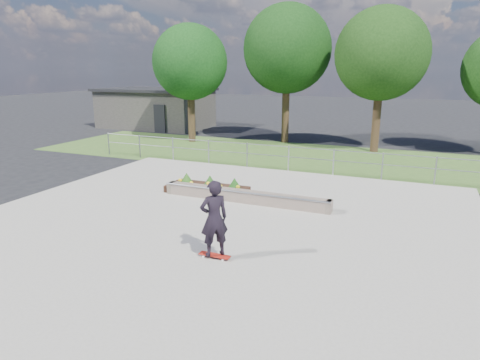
% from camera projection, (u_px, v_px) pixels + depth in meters
% --- Properties ---
extents(ground, '(120.00, 120.00, 0.00)m').
position_uv_depth(ground, '(214.00, 227.00, 12.54)').
color(ground, black).
rests_on(ground, ground).
extents(grass_verge, '(30.00, 8.00, 0.02)m').
position_uv_depth(grass_verge, '(308.00, 157.00, 22.33)').
color(grass_verge, '#375522').
rests_on(grass_verge, ground).
extents(concrete_slab, '(15.00, 15.00, 0.06)m').
position_uv_depth(concrete_slab, '(214.00, 226.00, 12.53)').
color(concrete_slab, gray).
rests_on(concrete_slab, ground).
extents(fence, '(20.06, 0.06, 1.20)m').
position_uv_depth(fence, '(289.00, 155.00, 19.02)').
color(fence, gray).
rests_on(fence, ground).
extents(building, '(8.40, 5.40, 3.00)m').
position_uv_depth(building, '(156.00, 108.00, 33.47)').
color(building, '#32302D').
rests_on(building, ground).
extents(tree_far_left, '(4.55, 4.55, 7.15)m').
position_uv_depth(tree_far_left, '(190.00, 62.00, 25.91)').
color(tree_far_left, '#302013').
rests_on(tree_far_left, ground).
extents(tree_mid_left, '(5.25, 5.25, 8.25)m').
position_uv_depth(tree_mid_left, '(287.00, 49.00, 25.41)').
color(tree_mid_left, '#332214').
rests_on(tree_mid_left, ground).
extents(tree_mid_right, '(4.90, 4.90, 7.70)m').
position_uv_depth(tree_mid_right, '(382.00, 54.00, 22.53)').
color(tree_mid_right, '#301F13').
rests_on(tree_mid_right, ground).
extents(grind_ledge, '(6.00, 0.44, 0.43)m').
position_uv_depth(grind_ledge, '(244.00, 196.00, 14.67)').
color(grind_ledge, '#68574C').
rests_on(grind_ledge, concrete_slab).
extents(planter_bed, '(3.00, 1.20, 0.61)m').
position_uv_depth(planter_bed, '(208.00, 188.00, 15.82)').
color(planter_bed, black).
rests_on(planter_bed, concrete_slab).
extents(skateboarder, '(0.80, 0.79, 1.95)m').
position_uv_depth(skateboarder, '(214.00, 219.00, 10.14)').
color(skateboarder, white).
rests_on(skateboarder, concrete_slab).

